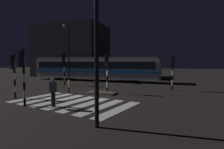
# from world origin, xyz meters

# --- Properties ---
(ground_plane) EXTENTS (120.00, 120.00, 0.00)m
(ground_plane) POSITION_xyz_m (0.00, 0.00, 0.00)
(ground_plane) COLOR black
(rail_near) EXTENTS (80.00, 0.12, 0.03)m
(rail_near) POSITION_xyz_m (0.00, 9.65, 0.01)
(rail_near) COLOR #59595E
(rail_near) RESTS_ON ground
(rail_far) EXTENTS (80.00, 0.12, 0.03)m
(rail_far) POSITION_xyz_m (0.00, 11.09, 0.01)
(rail_far) COLOR #59595E
(rail_far) RESTS_ON ground
(crosswalk_zebra) EXTENTS (8.42, 5.87, 0.02)m
(crosswalk_zebra) POSITION_xyz_m (-0.00, -2.63, 0.01)
(crosswalk_zebra) COLOR silver
(crosswalk_zebra) RESTS_ON ground
(traffic_island) EXTENTS (2.22, 1.25, 0.18)m
(traffic_island) POSITION_xyz_m (0.58, 1.06, 0.09)
(traffic_island) COLOR slate
(traffic_island) RESTS_ON ground
(traffic_light_median_centre) EXTENTS (0.36, 0.42, 3.40)m
(traffic_light_median_centre) POSITION_xyz_m (0.86, 1.36, 2.24)
(traffic_light_median_centre) COLOR black
(traffic_light_median_centre) RESTS_ON ground
(traffic_light_corner_far_left) EXTENTS (0.36, 0.42, 3.53)m
(traffic_light_corner_far_left) POSITION_xyz_m (-5.50, 4.65, 2.33)
(traffic_light_corner_far_left) COLOR black
(traffic_light_corner_far_left) RESTS_ON ground
(traffic_light_corner_far_right) EXTENTS (0.36, 0.42, 3.21)m
(traffic_light_corner_far_right) POSITION_xyz_m (5.88, 4.92, 2.11)
(traffic_light_corner_far_right) COLOR black
(traffic_light_corner_far_right) RESTS_ON ground
(traffic_light_corner_near_left) EXTENTS (0.36, 0.42, 3.16)m
(traffic_light_corner_near_left) POSITION_xyz_m (-4.64, -2.85, 2.09)
(traffic_light_corner_near_left) COLOR black
(traffic_light_corner_near_left) RESTS_ON ground
(traffic_light_kerb_mid_left) EXTENTS (0.36, 0.42, 3.36)m
(traffic_light_kerb_mid_left) POSITION_xyz_m (-2.13, -4.52, 2.22)
(traffic_light_kerb_mid_left) COLOR black
(traffic_light_kerb_mid_left) RESTS_ON ground
(street_lamp_trackside_left) EXTENTS (0.44, 1.21, 7.35)m
(street_lamp_trackside_left) POSITION_xyz_m (-7.34, 8.23, 4.64)
(street_lamp_trackside_left) COLOR black
(street_lamp_trackside_left) RESTS_ON ground
(street_lamp_near_kerb) EXTENTS (0.44, 1.21, 7.45)m
(street_lamp_near_kerb) POSITION_xyz_m (3.42, -6.53, 4.70)
(street_lamp_near_kerb) COLOR black
(street_lamp_near_kerb) RESTS_ON ground
(tram) EXTENTS (17.65, 2.58, 4.15)m
(tram) POSITION_xyz_m (-4.47, 10.37, 1.75)
(tram) COLOR #B2BCC1
(tram) RESTS_ON ground
(pedestrian_waiting_at_kerb) EXTENTS (0.36, 0.24, 1.71)m
(pedestrian_waiting_at_kerb) POSITION_xyz_m (-0.41, -4.00, 0.88)
(pedestrian_waiting_at_kerb) COLOR black
(pedestrian_waiting_at_kerb) RESTS_ON ground
(bollard_island_edge) EXTENTS (0.12, 0.12, 1.11)m
(bollard_island_edge) POSITION_xyz_m (-2.25, 0.51, 0.56)
(bollard_island_edge) COLOR black
(bollard_island_edge) RESTS_ON ground
(building_backdrop) EXTENTS (11.87, 8.00, 9.00)m
(building_backdrop) POSITION_xyz_m (-12.08, 16.87, 4.50)
(building_backdrop) COLOR #2D2D33
(building_backdrop) RESTS_ON ground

